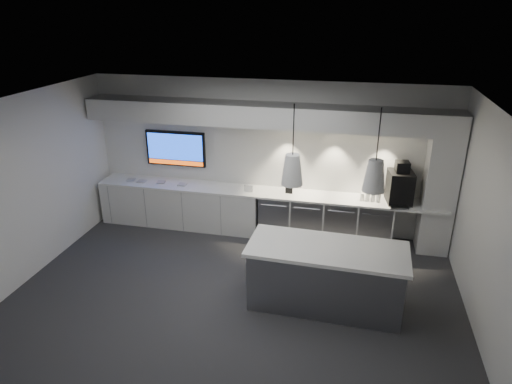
% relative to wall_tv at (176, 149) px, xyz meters
% --- Properties ---
extents(floor, '(7.00, 7.00, 0.00)m').
position_rel_wall_tv_xyz_m(floor, '(1.90, -2.45, -1.56)').
color(floor, '#303032').
rests_on(floor, ground).
extents(ceiling, '(7.00, 7.00, 0.00)m').
position_rel_wall_tv_xyz_m(ceiling, '(1.90, -2.45, 1.44)').
color(ceiling, black).
rests_on(ceiling, wall_back).
extents(wall_back, '(7.00, 0.00, 7.00)m').
position_rel_wall_tv_xyz_m(wall_back, '(1.90, 0.05, -0.06)').
color(wall_back, white).
rests_on(wall_back, floor).
extents(wall_front, '(7.00, 0.00, 7.00)m').
position_rel_wall_tv_xyz_m(wall_front, '(1.90, -4.95, -0.06)').
color(wall_front, white).
rests_on(wall_front, floor).
extents(wall_left, '(0.00, 7.00, 7.00)m').
position_rel_wall_tv_xyz_m(wall_left, '(-1.60, -2.45, -0.06)').
color(wall_left, white).
rests_on(wall_left, floor).
extents(wall_right, '(0.00, 7.00, 7.00)m').
position_rel_wall_tv_xyz_m(wall_right, '(5.40, -2.45, -0.06)').
color(wall_right, white).
rests_on(wall_right, floor).
extents(back_counter, '(6.80, 0.65, 0.04)m').
position_rel_wall_tv_xyz_m(back_counter, '(1.90, -0.27, -0.68)').
color(back_counter, white).
rests_on(back_counter, left_base_cabinets).
extents(left_base_cabinets, '(3.30, 0.63, 0.86)m').
position_rel_wall_tv_xyz_m(left_base_cabinets, '(0.15, -0.27, -1.13)').
color(left_base_cabinets, white).
rests_on(left_base_cabinets, floor).
extents(fridge_unit_a, '(0.60, 0.61, 0.85)m').
position_rel_wall_tv_xyz_m(fridge_unit_a, '(2.15, -0.27, -1.13)').
color(fridge_unit_a, gray).
rests_on(fridge_unit_a, floor).
extents(fridge_unit_b, '(0.60, 0.61, 0.85)m').
position_rel_wall_tv_xyz_m(fridge_unit_b, '(2.78, -0.27, -1.13)').
color(fridge_unit_b, gray).
rests_on(fridge_unit_b, floor).
extents(fridge_unit_c, '(0.60, 0.61, 0.85)m').
position_rel_wall_tv_xyz_m(fridge_unit_c, '(3.41, -0.27, -1.13)').
color(fridge_unit_c, gray).
rests_on(fridge_unit_c, floor).
extents(fridge_unit_d, '(0.60, 0.61, 0.85)m').
position_rel_wall_tv_xyz_m(fridge_unit_d, '(4.04, -0.27, -1.13)').
color(fridge_unit_d, gray).
rests_on(fridge_unit_d, floor).
extents(backsplash, '(4.60, 0.03, 1.30)m').
position_rel_wall_tv_xyz_m(backsplash, '(3.10, 0.03, -0.01)').
color(backsplash, white).
rests_on(backsplash, wall_back).
extents(soffit, '(6.90, 0.60, 0.40)m').
position_rel_wall_tv_xyz_m(soffit, '(1.90, -0.25, 0.84)').
color(soffit, white).
rests_on(soffit, wall_back).
extents(column, '(0.55, 0.55, 2.60)m').
position_rel_wall_tv_xyz_m(column, '(5.10, -0.25, -0.26)').
color(column, white).
rests_on(column, floor).
extents(wall_tv, '(1.25, 0.07, 0.72)m').
position_rel_wall_tv_xyz_m(wall_tv, '(0.00, 0.00, 0.00)').
color(wall_tv, black).
rests_on(wall_tv, wall_back).
extents(island, '(2.36, 1.08, 0.99)m').
position_rel_wall_tv_xyz_m(island, '(3.29, -2.42, -1.06)').
color(island, gray).
rests_on(island, floor).
extents(bin, '(0.30, 0.30, 0.42)m').
position_rel_wall_tv_xyz_m(bin, '(2.13, -2.12, -1.35)').
color(bin, gray).
rests_on(bin, floor).
extents(coffee_machine, '(0.49, 0.65, 0.78)m').
position_rel_wall_tv_xyz_m(coffee_machine, '(4.42, -0.25, -0.34)').
color(coffee_machine, black).
rests_on(coffee_machine, back_counter).
extents(sign_black, '(0.14, 0.03, 0.18)m').
position_rel_wall_tv_xyz_m(sign_black, '(2.39, -0.28, -0.57)').
color(sign_black, black).
rests_on(sign_black, back_counter).
extents(sign_white, '(0.18, 0.03, 0.14)m').
position_rel_wall_tv_xyz_m(sign_white, '(1.61, -0.37, -0.59)').
color(sign_white, white).
rests_on(sign_white, back_counter).
extents(cup_cluster, '(0.37, 0.17, 0.15)m').
position_rel_wall_tv_xyz_m(cup_cluster, '(3.92, -0.28, -0.59)').
color(cup_cluster, white).
rests_on(cup_cluster, back_counter).
extents(tray_a, '(0.19, 0.19, 0.02)m').
position_rel_wall_tv_xyz_m(tray_a, '(-0.91, -0.29, -0.65)').
color(tray_a, '#ABABAB').
rests_on(tray_a, back_counter).
extents(tray_b, '(0.16, 0.16, 0.02)m').
position_rel_wall_tv_xyz_m(tray_b, '(-0.66, -0.33, -0.65)').
color(tray_b, '#ABABAB').
rests_on(tray_b, back_counter).
extents(tray_c, '(0.18, 0.18, 0.02)m').
position_rel_wall_tv_xyz_m(tray_c, '(-0.24, -0.29, -0.65)').
color(tray_c, '#ABABAB').
rests_on(tray_c, back_counter).
extents(tray_d, '(0.16, 0.16, 0.02)m').
position_rel_wall_tv_xyz_m(tray_d, '(0.22, -0.32, -0.65)').
color(tray_d, '#ABABAB').
rests_on(tray_d, back_counter).
extents(pendant_left, '(0.31, 0.31, 1.14)m').
position_rel_wall_tv_xyz_m(pendant_left, '(2.74, -2.42, 0.59)').
color(pendant_left, white).
rests_on(pendant_left, ceiling).
extents(pendant_right, '(0.31, 0.31, 1.14)m').
position_rel_wall_tv_xyz_m(pendant_right, '(3.85, -2.42, 0.59)').
color(pendant_right, white).
rests_on(pendant_right, ceiling).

